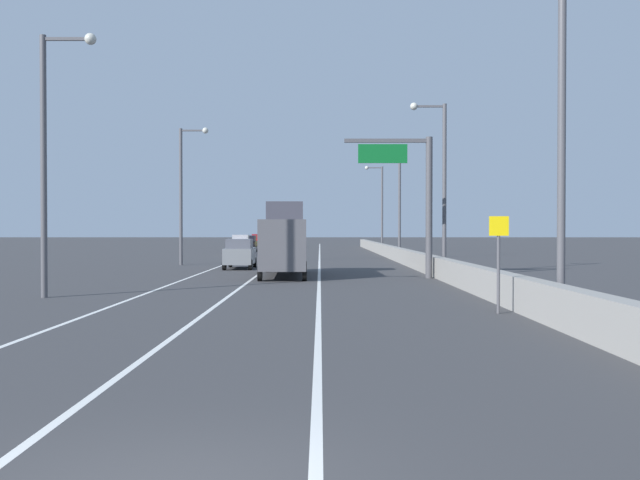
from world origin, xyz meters
TOP-DOWN VIEW (x-y plane):
  - ground_plane at (0.00, 64.00)m, footprint 320.00×320.00m
  - lane_stripe_left at (-5.50, 55.00)m, footprint 0.16×130.00m
  - lane_stripe_center at (-2.00, 55.00)m, footprint 0.16×130.00m
  - lane_stripe_right at (1.50, 55.00)m, footprint 0.16×130.00m
  - jersey_barrier_right at (7.94, 40.00)m, footprint 0.60×120.00m
  - overhead_sign_gantry at (6.59, 30.68)m, footprint 4.68×0.36m
  - speed_advisory_sign at (7.04, 14.86)m, footprint 0.60×0.11m
  - lamp_post_right_near at (8.40, 13.97)m, footprint 2.14×0.44m
  - lamp_post_right_second at (8.58, 34.61)m, footprint 2.14×0.44m
  - lamp_post_right_third at (8.27, 55.25)m, footprint 2.14×0.44m
  - lamp_post_right_fourth at (8.55, 75.89)m, footprint 2.14×0.44m
  - lamp_post_left_near at (-8.68, 19.97)m, footprint 2.14×0.44m
  - lamp_post_left_mid at (-8.35, 44.74)m, footprint 2.14×0.44m
  - car_black_0 at (-6.45, 71.96)m, footprint 1.98×4.13m
  - car_white_1 at (-6.32, 63.50)m, footprint 1.97×4.11m
  - car_yellow_2 at (-3.54, 93.48)m, footprint 1.97×4.17m
  - car_red_3 at (-6.67, 87.53)m, footprint 1.87×4.64m
  - car_gray_4 at (-3.74, 39.78)m, footprint 1.95×4.52m
  - box_truck at (-0.46, 32.54)m, footprint 2.69×9.00m

SIDE VIEW (x-z plane):
  - ground_plane at x=0.00m, z-range 0.00..0.00m
  - lane_stripe_left at x=-5.50m, z-range 0.00..0.00m
  - lane_stripe_center at x=-2.00m, z-range 0.00..0.00m
  - lane_stripe_right at x=1.50m, z-range 0.00..0.00m
  - jersey_barrier_right at x=7.94m, z-range 0.00..1.10m
  - car_black_0 at x=-6.45m, z-range 0.00..1.90m
  - car_gray_4 at x=-3.74m, z-range 0.00..1.96m
  - car_red_3 at x=-6.67m, z-range 0.00..1.97m
  - car_yellow_2 at x=-3.54m, z-range -0.01..2.04m
  - car_white_1 at x=-6.32m, z-range -0.01..2.05m
  - speed_advisory_sign at x=7.04m, z-range 0.26..3.26m
  - box_truck at x=-0.46m, z-range -0.18..4.01m
  - overhead_sign_gantry at x=6.59m, z-range 0.98..8.48m
  - lamp_post_right_near at x=8.40m, z-range 0.75..10.76m
  - lamp_post_right_second at x=8.58m, z-range 0.75..10.76m
  - lamp_post_right_third at x=8.27m, z-range 0.75..10.76m
  - lamp_post_right_fourth at x=8.55m, z-range 0.75..10.76m
  - lamp_post_left_near at x=-8.68m, z-range 0.75..10.76m
  - lamp_post_left_mid at x=-8.35m, z-range 0.75..10.76m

